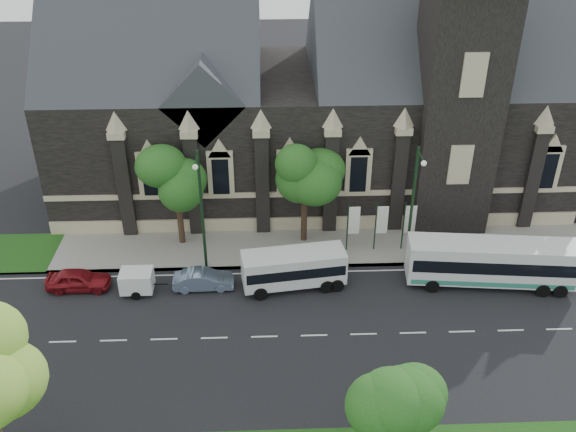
{
  "coord_description": "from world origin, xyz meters",
  "views": [
    {
      "loc": [
        0.34,
        -28.7,
        25.41
      ],
      "look_at": [
        1.65,
        6.0,
        4.85
      ],
      "focal_mm": 39.08,
      "sensor_mm": 36.0,
      "label": 1
    }
  ],
  "objects_px": {
    "street_lamp_near": "(413,202)",
    "box_trailer": "(137,281)",
    "tour_coach": "(491,262)",
    "tree_walk_right": "(308,170)",
    "banner_flag_center": "(380,223)",
    "sedan": "(203,280)",
    "street_lamp_mid": "(201,206)",
    "tree_park_east": "(404,396)",
    "banner_flag_left": "(352,223)",
    "shuttle_bus": "(294,267)",
    "car_far_red": "(78,280)",
    "banner_flag_right": "(408,222)",
    "tree_walk_left": "(179,173)"
  },
  "relations": [
    {
      "from": "tour_coach",
      "to": "street_lamp_near",
      "type": "bearing_deg",
      "value": 160.94
    },
    {
      "from": "street_lamp_near",
      "to": "street_lamp_mid",
      "type": "relative_size",
      "value": 1.0
    },
    {
      "from": "tour_coach",
      "to": "car_far_red",
      "type": "relative_size",
      "value": 2.67
    },
    {
      "from": "street_lamp_mid",
      "to": "box_trailer",
      "type": "bearing_deg",
      "value": -150.88
    },
    {
      "from": "street_lamp_near",
      "to": "tour_coach",
      "type": "distance_m",
      "value": 6.5
    },
    {
      "from": "banner_flag_left",
      "to": "banner_flag_right",
      "type": "height_order",
      "value": "same"
    },
    {
      "from": "banner_flag_left",
      "to": "tour_coach",
      "type": "xyz_separation_m",
      "value": [
        8.76,
        -4.26,
        -0.63
      ]
    },
    {
      "from": "tree_walk_left",
      "to": "street_lamp_near",
      "type": "xyz_separation_m",
      "value": [
        15.8,
        -3.61,
        -0.62
      ]
    },
    {
      "from": "street_lamp_mid",
      "to": "banner_flag_left",
      "type": "height_order",
      "value": "street_lamp_mid"
    },
    {
      "from": "tree_walk_right",
      "to": "street_lamp_near",
      "type": "relative_size",
      "value": 0.87
    },
    {
      "from": "sedan",
      "to": "street_lamp_near",
      "type": "bearing_deg",
      "value": -83.1
    },
    {
      "from": "tree_walk_left",
      "to": "banner_flag_right",
      "type": "height_order",
      "value": "tree_walk_left"
    },
    {
      "from": "box_trailer",
      "to": "car_far_red",
      "type": "bearing_deg",
      "value": 171.94
    },
    {
      "from": "tour_coach",
      "to": "box_trailer",
      "type": "height_order",
      "value": "tour_coach"
    },
    {
      "from": "tree_walk_right",
      "to": "banner_flag_left",
      "type": "relative_size",
      "value": 1.95
    },
    {
      "from": "car_far_red",
      "to": "banner_flag_center",
      "type": "bearing_deg",
      "value": -79.15
    },
    {
      "from": "tree_park_east",
      "to": "banner_flag_left",
      "type": "bearing_deg",
      "value": 89.65
    },
    {
      "from": "banner_flag_center",
      "to": "car_far_red",
      "type": "relative_size",
      "value": 0.96
    },
    {
      "from": "tree_walk_left",
      "to": "banner_flag_left",
      "type": "xyz_separation_m",
      "value": [
        12.08,
        -1.7,
        -3.35
      ]
    },
    {
      "from": "street_lamp_near",
      "to": "box_trailer",
      "type": "distance_m",
      "value": 18.92
    },
    {
      "from": "banner_flag_left",
      "to": "shuttle_bus",
      "type": "relative_size",
      "value": 0.57
    },
    {
      "from": "street_lamp_near",
      "to": "car_far_red",
      "type": "distance_m",
      "value": 22.76
    },
    {
      "from": "street_lamp_mid",
      "to": "shuttle_bus",
      "type": "bearing_deg",
      "value": -19.34
    },
    {
      "from": "tree_walk_right",
      "to": "street_lamp_mid",
      "type": "relative_size",
      "value": 0.87
    },
    {
      "from": "box_trailer",
      "to": "street_lamp_near",
      "type": "bearing_deg",
      "value": 7.08
    },
    {
      "from": "tree_walk_right",
      "to": "car_far_red",
      "type": "height_order",
      "value": "tree_walk_right"
    },
    {
      "from": "banner_flag_left",
      "to": "box_trailer",
      "type": "bearing_deg",
      "value": -163.57
    },
    {
      "from": "street_lamp_mid",
      "to": "box_trailer",
      "type": "relative_size",
      "value": 2.96
    },
    {
      "from": "shuttle_bus",
      "to": "box_trailer",
      "type": "distance_m",
      "value": 10.33
    },
    {
      "from": "shuttle_bus",
      "to": "sedan",
      "type": "distance_m",
      "value": 6.08
    },
    {
      "from": "tree_walk_right",
      "to": "banner_flag_center",
      "type": "relative_size",
      "value": 1.95
    },
    {
      "from": "street_lamp_mid",
      "to": "banner_flag_left",
      "type": "bearing_deg",
      "value": 10.5
    },
    {
      "from": "box_trailer",
      "to": "shuttle_bus",
      "type": "bearing_deg",
      "value": 1.19
    },
    {
      "from": "street_lamp_mid",
      "to": "banner_flag_left",
      "type": "xyz_separation_m",
      "value": [
        10.29,
        1.91,
        -2.73
      ]
    },
    {
      "from": "banner_flag_center",
      "to": "banner_flag_right",
      "type": "distance_m",
      "value": 2.0
    },
    {
      "from": "banner_flag_center",
      "to": "box_trailer",
      "type": "height_order",
      "value": "banner_flag_center"
    },
    {
      "from": "tree_walk_right",
      "to": "street_lamp_near",
      "type": "distance_m",
      "value": 7.72
    },
    {
      "from": "tree_park_east",
      "to": "sedan",
      "type": "height_order",
      "value": "tree_park_east"
    },
    {
      "from": "tree_walk_left",
      "to": "banner_flag_left",
      "type": "relative_size",
      "value": 1.91
    },
    {
      "from": "street_lamp_near",
      "to": "sedan",
      "type": "distance_m",
      "value": 14.84
    },
    {
      "from": "car_far_red",
      "to": "street_lamp_near",
      "type": "bearing_deg",
      "value": -84.77
    },
    {
      "from": "tree_walk_right",
      "to": "box_trailer",
      "type": "height_order",
      "value": "tree_walk_right"
    },
    {
      "from": "street_lamp_mid",
      "to": "sedan",
      "type": "bearing_deg",
      "value": -90.0
    },
    {
      "from": "box_trailer",
      "to": "sedan",
      "type": "xyz_separation_m",
      "value": [
        4.3,
        0.31,
        -0.26
      ]
    },
    {
      "from": "tree_walk_left",
      "to": "car_far_red",
      "type": "relative_size",
      "value": 1.83
    },
    {
      "from": "banner_flag_right",
      "to": "shuttle_bus",
      "type": "relative_size",
      "value": 0.57
    },
    {
      "from": "shuttle_bus",
      "to": "box_trailer",
      "type": "height_order",
      "value": "shuttle_bus"
    },
    {
      "from": "banner_flag_right",
      "to": "box_trailer",
      "type": "xyz_separation_m",
      "value": [
        -18.58,
        -4.3,
        -1.46
      ]
    },
    {
      "from": "sedan",
      "to": "banner_flag_center",
      "type": "bearing_deg",
      "value": -73.57
    },
    {
      "from": "tour_coach",
      "to": "box_trailer",
      "type": "xyz_separation_m",
      "value": [
        -23.34,
        -0.04,
        -0.83
      ]
    }
  ]
}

